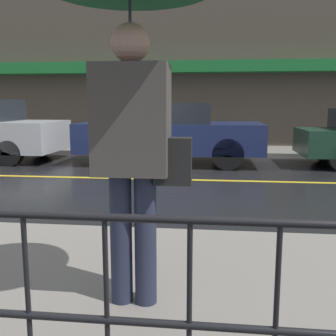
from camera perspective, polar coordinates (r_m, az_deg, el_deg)
ground_plane at (r=7.84m, az=-7.56°, el=-1.49°), size 80.00×80.00×0.00m
sidewalk_far at (r=12.11m, az=-2.46°, el=2.67°), size 28.00×2.03×0.12m
lane_marking at (r=7.84m, az=-7.57°, el=-1.47°), size 25.20×0.12×0.01m
building_storefront at (r=13.27m, az=-1.75°, el=16.58°), size 28.00×0.85×6.35m
pedestrian at (r=2.54m, az=-5.36°, el=17.90°), size 1.03×1.03×2.23m
car_navy at (r=9.68m, az=0.15°, el=5.24°), size 4.42×1.93×1.48m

